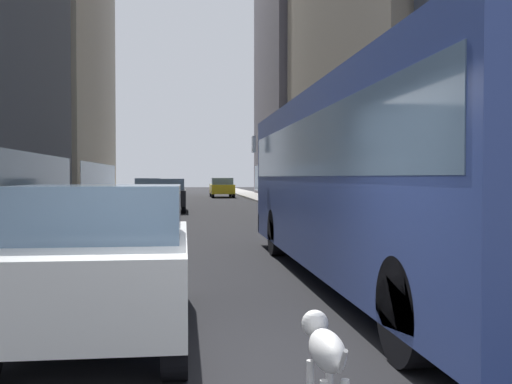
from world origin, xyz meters
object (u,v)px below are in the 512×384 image
car_white_van (103,259)px  dalmatian_dog (325,350)px  car_grey_wagon (148,190)px  pedestrian_with_handbag (440,205)px  car_yellow_taxi (222,187)px  transit_bus (381,173)px  car_black_suv (167,195)px

car_white_van → dalmatian_dog: (1.83, -2.58, -0.31)m
car_grey_wagon → pedestrian_with_handbag: 29.22m
pedestrian_with_handbag → car_white_van: bearing=-133.8°
car_white_van → car_yellow_taxi: same height
car_white_van → pedestrian_with_handbag: pedestrian_with_handbag is taller
car_white_van → transit_bus: bearing=34.1°
car_white_van → car_black_suv: bearing=90.0°
car_yellow_taxi → dalmatian_dog: car_yellow_taxi is taller
dalmatian_dog → pedestrian_with_handbag: pedestrian_with_handbag is taller
car_white_van → car_black_suv: 23.29m
car_yellow_taxi → dalmatian_dog: bearing=-92.7°
car_black_suv → pedestrian_with_handbag: pedestrian_with_handbag is taller
car_black_suv → dalmatian_dog: 25.94m
car_white_van → car_black_suv: same height
pedestrian_with_handbag → car_black_suv: bearing=113.9°
car_white_van → pedestrian_with_handbag: 10.19m
car_black_suv → car_grey_wagon: bearing=97.6°
car_yellow_taxi → pedestrian_with_handbag: (3.06, -36.30, 0.19)m
transit_bus → car_white_van: 4.93m
transit_bus → dalmatian_dog: size_ratio=11.98×
car_grey_wagon → pedestrian_with_handbag: (8.66, -27.90, 0.19)m
car_white_van → dalmatian_dog: 3.18m
car_black_suv → transit_bus: bearing=-79.0°
pedestrian_with_handbag → car_grey_wagon: bearing=107.2°
transit_bus → car_black_suv: (-4.00, 20.58, -0.95)m
car_yellow_taxi → dalmatian_dog: size_ratio=4.51×
car_grey_wagon → dalmatian_dog: car_grey_wagon is taller
transit_bus → car_white_van: transit_bus is taller
car_white_van → car_black_suv: (-0.00, 23.29, 0.00)m
dalmatian_dog → pedestrian_with_handbag: bearing=62.2°
pedestrian_with_handbag → dalmatian_dog: bearing=-117.8°
car_yellow_taxi → pedestrian_with_handbag: size_ratio=2.57×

